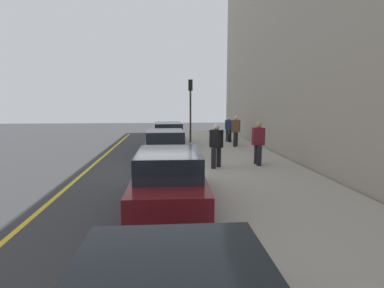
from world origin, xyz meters
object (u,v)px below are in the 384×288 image
object	(u,v)px
pedestrian_navy_coat	(229,128)
rolling_suitcase	(229,138)
pedestrian_black_coat	(216,145)
pedestrian_burgundy_coat	(258,142)
parked_car_maroon	(169,178)
parked_car_green	(165,147)
parked_car_silver	(168,135)
traffic_light_pole	(190,100)
pedestrian_brown_coat	(236,130)

from	to	relation	value
pedestrian_navy_coat	rolling_suitcase	distance (m)	0.75
pedestrian_black_coat	pedestrian_burgundy_coat	bearing A→B (deg)	-76.87
parked_car_maroon	pedestrian_navy_coat	size ratio (longest dim) A/B	2.85
parked_car_green	pedestrian_navy_coat	world-z (taller)	pedestrian_navy_coat
parked_car_silver	pedestrian_burgundy_coat	world-z (taller)	pedestrian_burgundy_coat
parked_car_green	parked_car_silver	distance (m)	5.09
parked_car_maroon	pedestrian_black_coat	world-z (taller)	pedestrian_black_coat
parked_car_silver	pedestrian_black_coat	distance (m)	7.14
parked_car_maroon	pedestrian_navy_coat	distance (m)	12.86
pedestrian_black_coat	rolling_suitcase	size ratio (longest dim) A/B	2.01
parked_car_silver	traffic_light_pole	world-z (taller)	traffic_light_pole
pedestrian_black_coat	traffic_light_pole	world-z (taller)	traffic_light_pole
pedestrian_navy_coat	parked_car_maroon	bearing A→B (deg)	161.55
pedestrian_burgundy_coat	traffic_light_pole	distance (m)	7.97
pedestrian_navy_coat	rolling_suitcase	size ratio (longest dim) A/B	1.87
pedestrian_burgundy_coat	parked_car_green	bearing A→B (deg)	70.59
parked_car_maroon	pedestrian_navy_coat	world-z (taller)	pedestrian_navy_coat
pedestrian_burgundy_coat	pedestrian_brown_coat	xyz separation A→B (m)	(5.32, -0.25, 0.00)
pedestrian_black_coat	parked_car_silver	bearing A→B (deg)	15.41
parked_car_maroon	rolling_suitcase	xyz separation A→B (m)	(11.75, -4.01, -0.35)
parked_car_maroon	rolling_suitcase	bearing A→B (deg)	-18.85
pedestrian_brown_coat	traffic_light_pole	bearing A→B (deg)	49.90
parked_car_green	traffic_light_pole	xyz separation A→B (m)	(6.07, -1.60, 2.13)
pedestrian_brown_coat	rolling_suitcase	size ratio (longest dim) A/B	2.06
pedestrian_burgundy_coat	traffic_light_pole	xyz separation A→B (m)	(7.43, 2.26, 1.78)
parked_car_silver	pedestrian_navy_coat	size ratio (longest dim) A/B	2.98
parked_car_green	parked_car_silver	size ratio (longest dim) A/B	0.86
pedestrian_burgundy_coat	traffic_light_pole	world-z (taller)	traffic_light_pole
pedestrian_burgundy_coat	rolling_suitcase	bearing A→B (deg)	-2.28
pedestrian_navy_coat	traffic_light_pole	size ratio (longest dim) A/B	0.40
parked_car_silver	pedestrian_brown_coat	size ratio (longest dim) A/B	2.70
parked_car_green	pedestrian_burgundy_coat	bearing A→B (deg)	-109.41
parked_car_green	pedestrian_burgundy_coat	xyz separation A→B (m)	(-1.36, -3.86, 0.35)
parked_car_green	parked_car_silver	xyz separation A→B (m)	(5.09, -0.14, 0.00)
parked_car_maroon	parked_car_green	distance (m)	5.76
pedestrian_brown_coat	rolling_suitcase	world-z (taller)	pedestrian_brown_coat
pedestrian_burgundy_coat	pedestrian_black_coat	world-z (taller)	pedestrian_burgundy_coat
parked_car_green	pedestrian_navy_coat	distance (m)	7.69
parked_car_green	parked_car_silver	bearing A→B (deg)	-1.60
traffic_light_pole	rolling_suitcase	xyz separation A→B (m)	(-0.08, -2.55, -2.48)
pedestrian_black_coat	traffic_light_pole	bearing A→B (deg)	3.17
parked_car_maroon	pedestrian_brown_coat	world-z (taller)	pedestrian_brown_coat
pedestrian_navy_coat	pedestrian_burgundy_coat	distance (m)	7.80
pedestrian_burgundy_coat	rolling_suitcase	world-z (taller)	pedestrian_burgundy_coat
parked_car_maroon	rolling_suitcase	world-z (taller)	parked_car_maroon
pedestrian_black_coat	pedestrian_navy_coat	bearing A→B (deg)	-14.81
pedestrian_navy_coat	traffic_light_pole	distance (m)	3.23
pedestrian_black_coat	parked_car_green	bearing A→B (deg)	48.76
rolling_suitcase	pedestrian_burgundy_coat	bearing A→B (deg)	177.72
pedestrian_brown_coat	traffic_light_pole	world-z (taller)	traffic_light_pole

